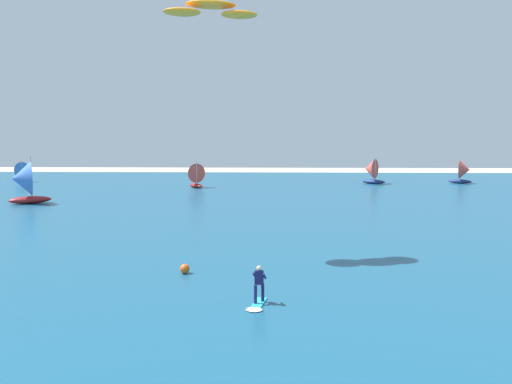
{
  "coord_description": "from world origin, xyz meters",
  "views": [
    {
      "loc": [
        0.87,
        -6.13,
        7.36
      ],
      "look_at": [
        0.09,
        17.46,
        4.74
      ],
      "focal_mm": 36.02,
      "sensor_mm": 36.0,
      "label": 1
    }
  ],
  "objects_px": {
    "marker_buoy": "(185,269)",
    "sailboat_far_left": "(23,182)",
    "kite": "(211,10)",
    "sailboat_outermost": "(195,175)",
    "kitesurfer": "(258,291)",
    "sailboat_leading": "(20,172)",
    "sailboat_heeled_over": "(371,171)",
    "sailboat_far_right": "(464,172)"
  },
  "relations": [
    {
      "from": "kite",
      "to": "sailboat_outermost",
      "type": "distance_m",
      "value": 42.5
    },
    {
      "from": "kite",
      "to": "sailboat_heeled_over",
      "type": "bearing_deg",
      "value": 68.34
    },
    {
      "from": "kitesurfer",
      "to": "kite",
      "type": "xyz_separation_m",
      "value": [
        -3.07,
        9.64,
        13.98
      ]
    },
    {
      "from": "kitesurfer",
      "to": "kite",
      "type": "bearing_deg",
      "value": 107.67
    },
    {
      "from": "sailboat_heeled_over",
      "to": "marker_buoy",
      "type": "distance_m",
      "value": 54.48
    },
    {
      "from": "sailboat_heeled_over",
      "to": "marker_buoy",
      "type": "relative_size",
      "value": 8.13
    },
    {
      "from": "sailboat_heeled_over",
      "to": "sailboat_far_right",
      "type": "relative_size",
      "value": 1.06
    },
    {
      "from": "kitesurfer",
      "to": "sailboat_heeled_over",
      "type": "bearing_deg",
      "value": 74.7
    },
    {
      "from": "kite",
      "to": "sailboat_leading",
      "type": "relative_size",
      "value": 1.64
    },
    {
      "from": "marker_buoy",
      "to": "sailboat_far_left",
      "type": "bearing_deg",
      "value": 129.07
    },
    {
      "from": "kitesurfer",
      "to": "sailboat_outermost",
      "type": "distance_m",
      "value": 50.57
    },
    {
      "from": "sailboat_far_left",
      "to": "sailboat_leading",
      "type": "distance_m",
      "value": 27.83
    },
    {
      "from": "sailboat_leading",
      "to": "kite",
      "type": "bearing_deg",
      "value": -52.92
    },
    {
      "from": "sailboat_far_left",
      "to": "kitesurfer",
      "type": "bearing_deg",
      "value": -50.87
    },
    {
      "from": "marker_buoy",
      "to": "kite",
      "type": "bearing_deg",
      "value": 78.84
    },
    {
      "from": "sailboat_far_left",
      "to": "sailboat_leading",
      "type": "bearing_deg",
      "value": 117.09
    },
    {
      "from": "sailboat_leading",
      "to": "sailboat_far_right",
      "type": "distance_m",
      "value": 67.72
    },
    {
      "from": "sailboat_leading",
      "to": "marker_buoy",
      "type": "height_order",
      "value": "sailboat_leading"
    },
    {
      "from": "kite",
      "to": "marker_buoy",
      "type": "bearing_deg",
      "value": -101.16
    },
    {
      "from": "sailboat_heeled_over",
      "to": "sailboat_far_right",
      "type": "height_order",
      "value": "sailboat_heeled_over"
    },
    {
      "from": "kitesurfer",
      "to": "sailboat_leading",
      "type": "height_order",
      "value": "sailboat_leading"
    },
    {
      "from": "kite",
      "to": "sailboat_leading",
      "type": "height_order",
      "value": "kite"
    },
    {
      "from": "kite",
      "to": "sailboat_heeled_over",
      "type": "xyz_separation_m",
      "value": [
        18.33,
        46.16,
        -12.68
      ]
    },
    {
      "from": "kite",
      "to": "sailboat_far_right",
      "type": "relative_size",
      "value": 1.49
    },
    {
      "from": "sailboat_outermost",
      "to": "marker_buoy",
      "type": "height_order",
      "value": "sailboat_outermost"
    },
    {
      "from": "sailboat_heeled_over",
      "to": "sailboat_leading",
      "type": "height_order",
      "value": "sailboat_heeled_over"
    },
    {
      "from": "kite",
      "to": "marker_buoy",
      "type": "relative_size",
      "value": 11.36
    },
    {
      "from": "kitesurfer",
      "to": "sailboat_far_left",
      "type": "bearing_deg",
      "value": 129.13
    },
    {
      "from": "sailboat_outermost",
      "to": "sailboat_leading",
      "type": "distance_m",
      "value": 28.97
    },
    {
      "from": "sailboat_leading",
      "to": "sailboat_outermost",
      "type": "bearing_deg",
      "value": -13.84
    },
    {
      "from": "sailboat_far_left",
      "to": "sailboat_heeled_over",
      "type": "distance_m",
      "value": 47.6
    },
    {
      "from": "sailboat_outermost",
      "to": "kitesurfer",
      "type": "bearing_deg",
      "value": -78.24
    },
    {
      "from": "sailboat_outermost",
      "to": "sailboat_heeled_over",
      "type": "distance_m",
      "value": 26.33
    },
    {
      "from": "sailboat_leading",
      "to": "sailboat_far_right",
      "type": "relative_size",
      "value": 0.9
    },
    {
      "from": "kitesurfer",
      "to": "kite",
      "type": "height_order",
      "value": "kite"
    },
    {
      "from": "sailboat_far_left",
      "to": "marker_buoy",
      "type": "relative_size",
      "value": 9.84
    },
    {
      "from": "sailboat_outermost",
      "to": "sailboat_far_right",
      "type": "distance_m",
      "value": 40.2
    },
    {
      "from": "kite",
      "to": "sailboat_outermost",
      "type": "relative_size",
      "value": 1.54
    },
    {
      "from": "sailboat_far_left",
      "to": "sailboat_far_right",
      "type": "bearing_deg",
      "value": 24.27
    },
    {
      "from": "sailboat_far_right",
      "to": "sailboat_heeled_over",
      "type": "bearing_deg",
      "value": -177.25
    },
    {
      "from": "kitesurfer",
      "to": "sailboat_leading",
      "type": "relative_size",
      "value": 0.57
    },
    {
      "from": "sailboat_far_left",
      "to": "sailboat_heeled_over",
      "type": "height_order",
      "value": "sailboat_far_left"
    }
  ]
}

